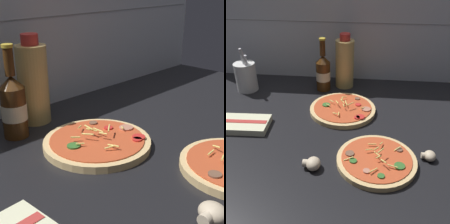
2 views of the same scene
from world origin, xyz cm
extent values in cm
cube|color=black|center=(0.00, 0.00, 1.25)|extent=(160.00, 90.00, 2.50)
cube|color=silver|center=(0.00, 45.50, 30.00)|extent=(160.00, 1.00, 60.00)
cube|color=gray|center=(0.00, 44.95, 30.00)|extent=(156.80, 0.16, 0.30)
cylinder|color=brown|center=(-1.24, -16.49, 4.72)|extent=(2.74, 2.74, 0.40)
cylinder|color=#EADB6B|center=(5.62, -11.77, 5.26)|extent=(2.78, 0.58, 0.38)
cylinder|color=#EADB6B|center=(8.45, -11.56, 5.54)|extent=(1.41, 2.48, 1.01)
cylinder|color=#EADB6B|center=(4.70, -15.00, 5.53)|extent=(2.40, 1.08, 0.48)
cylinder|color=tan|center=(-6.10, 12.25, 3.38)|extent=(26.21, 26.21, 1.76)
cylinder|color=#C14C28|center=(-6.10, 12.25, 4.41)|extent=(23.06, 23.06, 0.30)
cylinder|color=brown|center=(-0.56, 19.63, 4.76)|extent=(2.17, 2.17, 0.40)
cylinder|color=red|center=(-0.45, 4.68, 4.76)|extent=(2.25, 2.25, 0.40)
cylinder|color=#B7755B|center=(3.26, 11.20, 4.76)|extent=(3.57, 3.57, 0.40)
cylinder|color=red|center=(1.27, 5.27, 4.76)|extent=(3.23, 3.23, 0.40)
cylinder|color=red|center=(0.38, 14.45, 4.76)|extent=(2.29, 2.29, 0.40)
cylinder|color=#336628|center=(-12.84, 13.02, 4.76)|extent=(3.13, 3.13, 0.40)
cylinder|color=#EADB6B|center=(-8.36, 5.66, 5.45)|extent=(2.21, 1.83, 0.99)
cylinder|color=#EADB6B|center=(-6.20, 18.52, 5.72)|extent=(2.20, 1.59, 0.74)
cylinder|color=#EADB6B|center=(-6.35, 13.90, 6.43)|extent=(1.82, 2.54, 0.72)
cylinder|color=#EADB6B|center=(-4.84, 13.15, 6.12)|extent=(1.06, 2.85, 0.79)
cylinder|color=#EADB6B|center=(-8.40, 13.07, 6.23)|extent=(1.60, 3.01, 0.71)
cylinder|color=#EADB6B|center=(-3.12, 11.14, 6.75)|extent=(2.77, 2.44, 0.62)
cylinder|color=#EADB6B|center=(-11.82, 11.86, 5.37)|extent=(1.87, 1.34, 0.56)
cylinder|color=#EADB6B|center=(2.11, 11.49, 5.11)|extent=(2.22, 2.61, 1.17)
cylinder|color=#EADB6B|center=(-5.55, 10.71, 6.25)|extent=(1.09, 2.05, 0.37)
cylinder|color=#EADB6B|center=(-6.58, 14.63, 6.90)|extent=(0.68, 3.28, 0.44)
cylinder|color=#EADB6B|center=(-10.86, 14.73, 5.70)|extent=(1.97, 1.67, 0.46)
cylinder|color=#EADB6B|center=(-7.01, 5.88, 5.22)|extent=(0.53, 3.40, 0.96)
cylinder|color=#47280F|center=(-16.72, 31.48, 9.07)|extent=(6.39, 6.39, 13.13)
cone|color=#47280F|center=(-16.72, 31.48, 17.18)|extent=(6.39, 6.39, 3.10)
cylinder|color=#47280F|center=(-16.72, 31.48, 22.18)|extent=(2.43, 2.43, 6.89)
cylinder|color=gold|center=(-16.72, 31.48, 26.02)|extent=(2.79, 2.79, 0.80)
cylinder|color=beige|center=(-16.72, 31.48, 9.33)|extent=(6.46, 6.46, 4.20)
cylinder|color=#D6B766|center=(-7.44, 36.26, 13.42)|extent=(8.44, 8.44, 21.84)
cylinder|color=red|center=(-7.44, 36.26, 25.83)|extent=(4.64, 4.64, 2.98)
cylinder|color=beige|center=(-13.81, -21.89, 4.30)|extent=(2.31, 2.31, 2.31)
ellipsoid|color=#C6B293|center=(-11.75, -21.89, 4.30)|extent=(4.36, 5.13, 3.59)
camera|label=1|loc=(-57.43, -42.68, 41.12)|focal=55.00mm
camera|label=2|loc=(2.29, -84.47, 60.64)|focal=45.00mm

